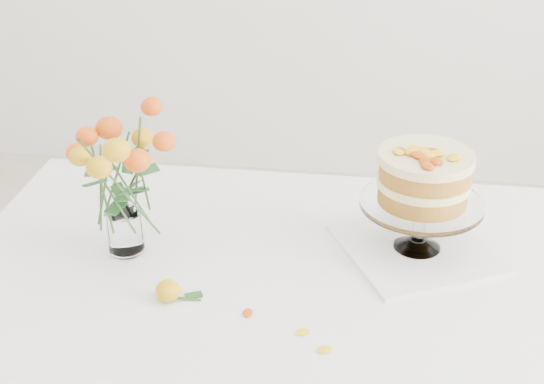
% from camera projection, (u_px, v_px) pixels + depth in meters
% --- Properties ---
extents(table, '(1.43, 0.93, 0.76)m').
position_uv_depth(table, '(320.00, 322.00, 1.43)').
color(table, tan).
rests_on(table, ground).
extents(napkin, '(0.37, 0.37, 0.01)m').
position_uv_depth(napkin, '(417.00, 249.00, 1.50)').
color(napkin, white).
rests_on(napkin, table).
extents(cake_stand, '(0.24, 0.24, 0.21)m').
position_uv_depth(cake_stand, '(424.00, 183.00, 1.43)').
color(cake_stand, white).
rests_on(cake_stand, napkin).
extents(rose_vase, '(0.25, 0.25, 0.36)m').
position_uv_depth(rose_vase, '(117.00, 157.00, 1.40)').
color(rose_vase, white).
rests_on(rose_vase, table).
extents(loose_rose_near, '(0.08, 0.05, 0.04)m').
position_uv_depth(loose_rose_near, '(168.00, 291.00, 1.35)').
color(loose_rose_near, orange).
rests_on(loose_rose_near, table).
extents(stray_petal_a, '(0.03, 0.02, 0.00)m').
position_uv_depth(stray_petal_a, '(248.00, 313.00, 1.32)').
color(stray_petal_a, yellow).
rests_on(stray_petal_a, table).
extents(stray_petal_b, '(0.03, 0.02, 0.00)m').
position_uv_depth(stray_petal_b, '(303.00, 332.00, 1.27)').
color(stray_petal_b, yellow).
rests_on(stray_petal_b, table).
extents(stray_petal_c, '(0.03, 0.02, 0.00)m').
position_uv_depth(stray_petal_c, '(325.00, 350.00, 1.23)').
color(stray_petal_c, yellow).
rests_on(stray_petal_c, table).
extents(stray_petal_d, '(0.03, 0.02, 0.00)m').
position_uv_depth(stray_petal_d, '(177.00, 290.00, 1.38)').
color(stray_petal_d, yellow).
rests_on(stray_petal_d, table).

